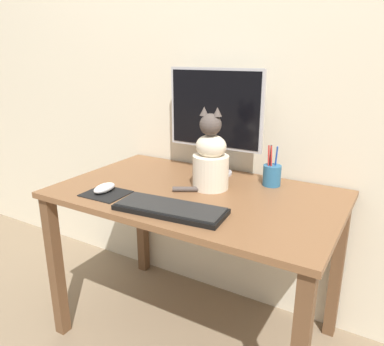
% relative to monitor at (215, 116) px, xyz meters
% --- Properties ---
extents(ground_plane, '(12.00, 12.00, 0.00)m').
position_rel_monitor_xyz_m(ground_plane, '(0.05, -0.25, -0.98)').
color(ground_plane, '#847056').
extents(wall_back, '(7.00, 0.04, 2.50)m').
position_rel_monitor_xyz_m(wall_back, '(0.05, 0.13, 0.27)').
color(wall_back, beige).
rests_on(wall_back, ground_plane).
extents(desk, '(1.16, 0.70, 0.70)m').
position_rel_monitor_xyz_m(desk, '(0.05, -0.25, -0.38)').
color(desk, brown).
rests_on(desk, ground_plane).
extents(monitor, '(0.46, 0.17, 0.49)m').
position_rel_monitor_xyz_m(monitor, '(0.00, 0.00, 0.00)').
color(monitor, '#B2B2B7').
rests_on(monitor, desk).
extents(keyboard, '(0.42, 0.19, 0.02)m').
position_rel_monitor_xyz_m(keyboard, '(0.07, -0.48, -0.26)').
color(keyboard, black).
rests_on(keyboard, desk).
extents(mousepad_left, '(0.17, 0.15, 0.00)m').
position_rel_monitor_xyz_m(mousepad_left, '(-0.25, -0.47, -0.27)').
color(mousepad_left, black).
rests_on(mousepad_left, desk).
extents(computer_mouse_left, '(0.06, 0.11, 0.03)m').
position_rel_monitor_xyz_m(computer_mouse_left, '(-0.27, -0.46, -0.25)').
color(computer_mouse_left, white).
rests_on(computer_mouse_left, mousepad_left).
extents(cat, '(0.20, 0.22, 0.34)m').
position_rel_monitor_xyz_m(cat, '(0.08, -0.19, -0.15)').
color(cat, beige).
rests_on(cat, desk).
extents(pen_cup, '(0.08, 0.08, 0.18)m').
position_rel_monitor_xyz_m(pen_cup, '(0.29, -0.02, -0.23)').
color(pen_cup, '#286089').
rests_on(pen_cup, desk).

